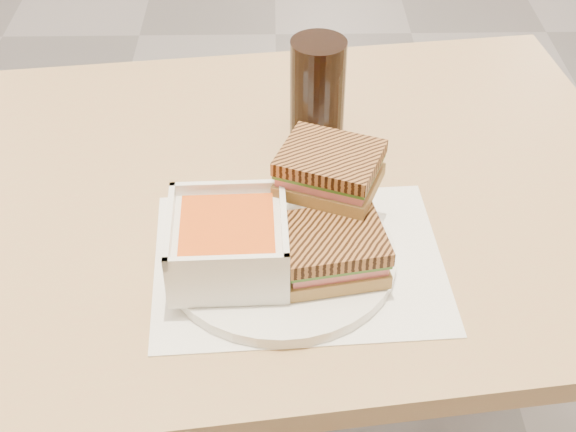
{
  "coord_description": "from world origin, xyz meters",
  "views": [
    {
      "loc": [
        -0.0,
        -2.66,
        1.38
      ],
      "look_at": [
        0.01,
        -2.0,
        0.82
      ],
      "focal_mm": 49.59,
      "sensor_mm": 36.0,
      "label": 1
    }
  ],
  "objects_px": {
    "panini_lower": "(332,250)",
    "soup_bowl": "(228,244)",
    "cola_glass": "(317,95)",
    "main_table": "(188,260)",
    "plate": "(281,256)"
  },
  "relations": [
    {
      "from": "panini_lower",
      "to": "cola_glass",
      "type": "bearing_deg",
      "value": 91.1
    },
    {
      "from": "soup_bowl",
      "to": "cola_glass",
      "type": "relative_size",
      "value": 0.85
    },
    {
      "from": "main_table",
      "to": "soup_bowl",
      "type": "bearing_deg",
      "value": -65.11
    },
    {
      "from": "main_table",
      "to": "cola_glass",
      "type": "distance_m",
      "value": 0.28
    },
    {
      "from": "soup_bowl",
      "to": "cola_glass",
      "type": "bearing_deg",
      "value": 67.0
    },
    {
      "from": "main_table",
      "to": "soup_bowl",
      "type": "distance_m",
      "value": 0.23
    },
    {
      "from": "soup_bowl",
      "to": "cola_glass",
      "type": "distance_m",
      "value": 0.28
    },
    {
      "from": "panini_lower",
      "to": "plate",
      "type": "bearing_deg",
      "value": 154.77
    },
    {
      "from": "panini_lower",
      "to": "cola_glass",
      "type": "height_order",
      "value": "cola_glass"
    },
    {
      "from": "panini_lower",
      "to": "soup_bowl",
      "type": "bearing_deg",
      "value": 177.33
    },
    {
      "from": "soup_bowl",
      "to": "panini_lower",
      "type": "height_order",
      "value": "soup_bowl"
    },
    {
      "from": "plate",
      "to": "cola_glass",
      "type": "distance_m",
      "value": 0.25
    },
    {
      "from": "main_table",
      "to": "plate",
      "type": "distance_m",
      "value": 0.21
    },
    {
      "from": "panini_lower",
      "to": "cola_glass",
      "type": "distance_m",
      "value": 0.26
    },
    {
      "from": "main_table",
      "to": "cola_glass",
      "type": "bearing_deg",
      "value": 31.75
    }
  ]
}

